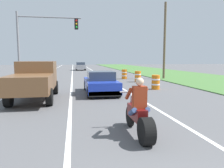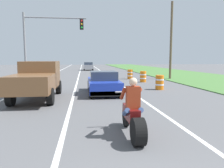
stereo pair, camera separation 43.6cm
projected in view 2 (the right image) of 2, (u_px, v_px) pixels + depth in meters
lane_stripe_left_solid at (40, 81)px, 20.80m from camera, size 0.14×120.00×0.01m
lane_stripe_right_solid at (114, 80)px, 21.74m from camera, size 0.14×120.00×0.01m
lane_stripe_centre_dashed at (78, 80)px, 21.27m from camera, size 0.14×120.00×0.01m
grass_verge_right at (207, 78)px, 23.06m from camera, size 10.00×120.00×0.06m
motorcycle_with_rider at (133, 116)px, 5.79m from camera, size 0.70×2.21×1.62m
sports_car_blue at (103, 83)px, 13.22m from camera, size 1.84×4.30×1.37m
pickup_truck_left_lane_brown at (37, 78)px, 11.26m from camera, size 2.02×4.80×1.98m
traffic_light_mast_near at (45, 36)px, 18.42m from camera, size 5.31×0.34×6.00m
utility_pole_roadside at (171, 41)px, 22.20m from camera, size 0.24×0.24×7.91m
construction_barrel_nearest at (160, 82)px, 14.85m from camera, size 0.58×0.58×1.00m
construction_barrel_mid at (143, 77)px, 19.66m from camera, size 0.58×0.58×1.00m
construction_barrel_far at (130, 74)px, 22.72m from camera, size 0.58×0.58×1.00m
distant_car_far_ahead at (88, 66)px, 40.63m from camera, size 1.80×4.00×1.50m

